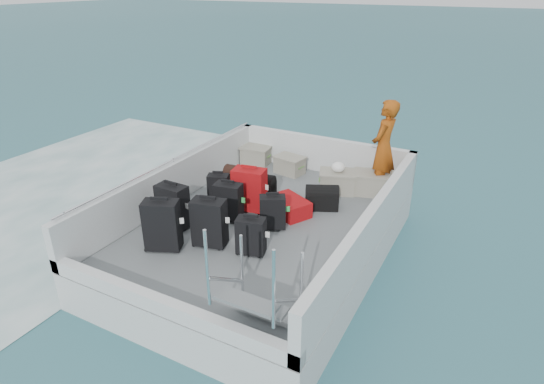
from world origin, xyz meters
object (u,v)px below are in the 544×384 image
Objects in this scene: suitcase_1 at (173,207)px; crate_3 at (371,184)px; suitcase_7 at (272,213)px; passenger at (383,148)px; crate_1 at (289,166)px; suitcase_5 at (249,190)px; suitcase_4 at (229,202)px; crate_0 at (256,156)px; suitcase_0 at (162,226)px; suitcase_3 at (209,223)px; suitcase_8 at (289,206)px; crate_2 at (337,183)px; suitcase_2 at (219,189)px; suitcase_6 at (251,237)px.

suitcase_1 is 1.15× the size of crate_3.
passenger reaches higher than suitcase_7.
suitcase_1 is 1.33× the size of crate_1.
suitcase_4 is at bearing -112.66° from suitcase_5.
suitcase_4 reaches higher than crate_0.
passenger is (1.08, 2.08, 0.57)m from suitcase_7.
suitcase_0 is 0.65m from suitcase_3.
suitcase_0 is 1.69m from suitcase_5.
suitcase_8 is at bearing 5.37° from suitcase_5.
suitcase_5 reaches higher than crate_3.
crate_2 is at bearing 46.78° from suitcase_7.
suitcase_2 is at bearing -105.99° from crate_1.
suitcase_1 is 1.06m from suitcase_2.
suitcase_1 is 1.13× the size of suitcase_4.
suitcase_4 is 2.20m from crate_1.
suitcase_0 is 1.04× the size of suitcase_5.
suitcase_6 reaches higher than crate_2.
passenger is (0.68, 0.34, 0.67)m from crate_2.
suitcase_0 is 3.80m from crate_3.
suitcase_1 is 1.29× the size of suitcase_7.
crate_1 is 0.31× the size of passenger.
suitcase_3 is 1.54m from suitcase_8.
suitcase_6 is 0.99× the size of crate_0.
suitcase_6 is at bearing -108.19° from crate_3.
crate_0 is at bearing 107.13° from suitcase_5.
suitcase_7 reaches higher than crate_2.
suitcase_3 is 0.65m from suitcase_6.
suitcase_0 is 1.25m from suitcase_6.
suitcase_5 is 1.32× the size of suitcase_7.
passenger is at bearing 26.69° from crate_2.
suitcase_4 is 2.15m from crate_2.
crate_2 is at bearing 67.74° from suitcase_6.
suitcase_4 is at bearing -122.20° from crate_2.
crate_2 is 0.98× the size of crate_3.
suitcase_1 is 2.99m from crate_2.
suitcase_5 is 0.43× the size of passenger.
suitcase_3 is at bearing -21.48° from passenger.
suitcase_8 is at bearing -27.38° from passenger.
suitcase_1 is at bearing -145.48° from suitcase_4.
suitcase_3 is 3.20m from crate_3.
suitcase_7 is at bearing -116.10° from crate_3.
suitcase_7 is at bearing -54.87° from crate_0.
suitcase_2 is 0.85× the size of crate_2.
crate_0 is (-1.60, 2.27, -0.11)m from suitcase_7.
suitcase_5 is 0.75m from suitcase_7.
suitcase_7 is 2.41m from passenger.
suitcase_7 reaches higher than crate_0.
suitcase_7 is at bearing -19.49° from passenger.
crate_3 is at bearing 21.53° from crate_2.
crate_0 is at bearing 77.83° from suitcase_2.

